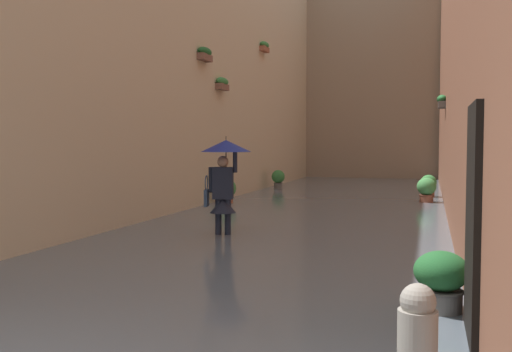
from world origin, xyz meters
TOP-DOWN VIEW (x-y plane):
  - ground_plane at (0.00, -13.58)m, footprint 67.88×67.88m
  - flood_water at (0.00, -13.58)m, footprint 7.23×33.15m
  - building_facade_left at (-4.11, -13.57)m, footprint 2.04×31.15m
  - building_facade_right at (4.11, -13.57)m, footprint 2.04×31.15m
  - building_facade_far at (0.00, -28.05)m, footprint 10.03×1.80m
  - person_wading at (0.89, -8.17)m, footprint 0.95×0.95m
  - potted_plant_mid_left at (-2.94, -4.00)m, footprint 0.56×0.56m
  - potted_plant_near_right at (2.79, -13.77)m, footprint 0.54×0.54m
  - potted_plant_far_right at (2.69, -19.37)m, footprint 0.49×0.49m
  - potted_plant_near_left at (-2.73, -15.62)m, footprint 0.56×0.56m
  - potted_plant_far_left at (-2.78, -17.42)m, footprint 0.50×0.50m
  - mooring_bollard at (-2.74, -2.27)m, footprint 0.30×0.30m

SIDE VIEW (x-z plane):
  - ground_plane at x=0.00m, z-range 0.00..0.00m
  - flood_water at x=0.00m, z-range 0.00..0.13m
  - mooring_bollard at x=-2.74m, z-range 0.00..0.80m
  - potted_plant_mid_left at x=-2.94m, z-range 0.04..0.79m
  - potted_plant_far_left at x=-2.78m, z-range 0.05..0.88m
  - potted_plant_near_right at x=2.79m, z-range 0.06..0.88m
  - potted_plant_near_left at x=-2.73m, z-range 0.06..0.90m
  - potted_plant_far_right at x=2.69m, z-range 0.07..0.90m
  - person_wading at x=0.89m, z-range 0.37..2.35m
  - building_facade_far at x=0.00m, z-range 0.00..10.11m
  - building_facade_right at x=4.11m, z-range 0.00..10.20m
  - building_facade_left at x=-4.11m, z-range 0.00..10.54m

